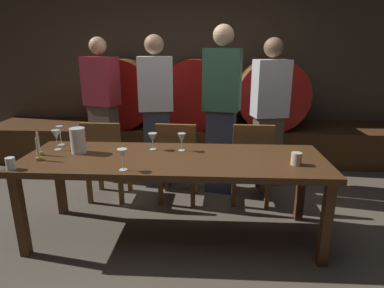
{
  "coord_description": "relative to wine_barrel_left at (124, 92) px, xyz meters",
  "views": [
    {
      "loc": [
        0.19,
        -2.5,
        1.6
      ],
      "look_at": [
        0.05,
        0.03,
        0.84
      ],
      "focal_mm": 30.18,
      "sensor_mm": 36.0,
      "label": 1
    }
  ],
  "objects": [
    {
      "name": "ground_plane",
      "position": [
        1.04,
        -2.08,
        -0.97
      ],
      "size": [
        8.64,
        8.64,
        0.0
      ],
      "primitive_type": "plane",
      "color": "brown"
    },
    {
      "name": "back_wall",
      "position": [
        1.04,
        0.55,
        0.52
      ],
      "size": [
        6.64,
        0.24,
        2.98
      ],
      "primitive_type": "cube",
      "color": "brown",
      "rests_on": "ground"
    },
    {
      "name": "barrel_shelf",
      "position": [
        1.04,
        0.0,
        -0.72
      ],
      "size": [
        5.98,
        0.9,
        0.5
      ],
      "primitive_type": "cube",
      "color": "#4C2D16",
      "rests_on": "ground"
    },
    {
      "name": "wine_barrel_left",
      "position": [
        0.0,
        0.0,
        0.0
      ],
      "size": [
        0.95,
        0.77,
        0.95
      ],
      "color": "brown",
      "rests_on": "barrel_shelf"
    },
    {
      "name": "wine_barrel_center",
      "position": [
        1.02,
        0.0,
        0.0
      ],
      "size": [
        0.95,
        0.77,
        0.95
      ],
      "color": "brown",
      "rests_on": "barrel_shelf"
    },
    {
      "name": "wine_barrel_right",
      "position": [
        2.07,
        0.0,
        0.0
      ],
      "size": [
        0.95,
        0.77,
        0.95
      ],
      "color": "brown",
      "rests_on": "barrel_shelf"
    },
    {
      "name": "dining_table",
      "position": [
        0.94,
        -2.09,
        -0.31
      ],
      "size": [
        2.48,
        0.8,
        0.73
      ],
      "color": "#4C2D16",
      "rests_on": "ground"
    },
    {
      "name": "chair_left",
      "position": [
        0.15,
        -1.43,
        -0.48
      ],
      "size": [
        0.41,
        0.41,
        0.88
      ],
      "rotation": [
        0.0,
        0.0,
        3.12
      ],
      "color": "brown",
      "rests_on": "ground"
    },
    {
      "name": "chair_center",
      "position": [
        0.91,
        -1.44,
        -0.48
      ],
      "size": [
        0.43,
        0.43,
        0.88
      ],
      "rotation": [
        0.0,
        0.0,
        3.07
      ],
      "color": "brown",
      "rests_on": "ground"
    },
    {
      "name": "chair_right",
      "position": [
        1.67,
        -1.43,
        -0.48
      ],
      "size": [
        0.41,
        0.41,
        0.88
      ],
      "rotation": [
        0.0,
        0.0,
        3.11
      ],
      "color": "brown",
      "rests_on": "ground"
    },
    {
      "name": "guest_far_left",
      "position": [
        -0.04,
        -0.85,
        -0.1
      ],
      "size": [
        0.44,
        0.35,
        1.71
      ],
      "rotation": [
        0.0,
        0.0,
        2.81
      ],
      "color": "brown",
      "rests_on": "ground"
    },
    {
      "name": "guest_center_left",
      "position": [
        0.63,
        -0.99,
        -0.08
      ],
      "size": [
        0.41,
        0.29,
        1.73
      ],
      "rotation": [
        0.0,
        0.0,
        3.29
      ],
      "color": "#33384C",
      "rests_on": "ground"
    },
    {
      "name": "guest_center_right",
      "position": [
        1.36,
        -1.13,
        -0.03
      ],
      "size": [
        0.42,
        0.32,
        1.82
      ],
      "rotation": [
        0.0,
        0.0,
        2.91
      ],
      "color": "#33384C",
      "rests_on": "ground"
    },
    {
      "name": "guest_far_right",
      "position": [
        1.92,
        -0.9,
        -0.1
      ],
      "size": [
        0.42,
        0.32,
        1.7
      ],
      "rotation": [
        0.0,
        0.0,
        3.36
      ],
      "color": "brown",
      "rests_on": "ground"
    },
    {
      "name": "candle_left",
      "position": [
        -0.18,
        -2.1,
        -0.18
      ],
      "size": [
        0.05,
        0.05,
        0.22
      ],
      "color": "olive",
      "rests_on": "dining_table"
    },
    {
      "name": "candle_right",
      "position": [
        -0.12,
        -2.23,
        -0.18
      ],
      "size": [
        0.05,
        0.05,
        0.2
      ],
      "color": "olive",
      "rests_on": "dining_table"
    },
    {
      "name": "pitcher",
      "position": [
        0.12,
        -2.02,
        -0.13
      ],
      "size": [
        0.13,
        0.13,
        0.22
      ],
      "color": "white",
      "rests_on": "dining_table"
    },
    {
      "name": "wine_glass_far_left",
      "position": [
        -0.13,
        -1.81,
        -0.11
      ],
      "size": [
        0.06,
        0.06,
        0.18
      ],
      "color": "white",
      "rests_on": "dining_table"
    },
    {
      "name": "wine_glass_left",
      "position": [
        -0.1,
        -1.95,
        -0.11
      ],
      "size": [
        0.07,
        0.07,
        0.18
      ],
      "color": "white",
      "rests_on": "dining_table"
    },
    {
      "name": "wine_glass_center",
      "position": [
        0.6,
        -2.4,
        -0.12
      ],
      "size": [
        0.08,
        0.08,
        0.16
      ],
      "color": "white",
      "rests_on": "dining_table"
    },
    {
      "name": "wine_glass_right",
      "position": [
        0.74,
        -1.89,
        -0.13
      ],
      "size": [
        0.08,
        0.08,
        0.15
      ],
      "color": "silver",
      "rests_on": "dining_table"
    },
    {
      "name": "wine_glass_far_right",
      "position": [
        1.0,
        -1.91,
        -0.13
      ],
      "size": [
        0.07,
        0.07,
        0.16
      ],
      "color": "silver",
      "rests_on": "dining_table"
    },
    {
      "name": "cup_left",
      "position": [
        -0.23,
        -2.43,
        -0.19
      ],
      "size": [
        0.07,
        0.07,
        0.09
      ],
      "primitive_type": "cylinder",
      "color": "white",
      "rests_on": "dining_table"
    },
    {
      "name": "cup_right",
      "position": [
        1.9,
        -2.22,
        -0.19
      ],
      "size": [
        0.08,
        0.08,
        0.1
      ],
      "primitive_type": "cylinder",
      "color": "beige",
      "rests_on": "dining_table"
    }
  ]
}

